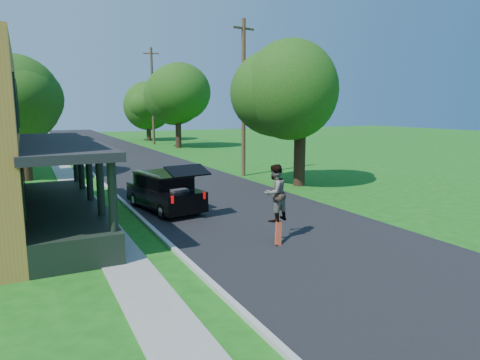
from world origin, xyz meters
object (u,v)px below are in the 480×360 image
skateboarder (275,193)px  utility_pole_near (244,97)px  tree_right_near (300,78)px  black_suv (165,191)px

skateboarder → utility_pole_near: size_ratio=0.19×
skateboarder → utility_pole_near: 13.93m
skateboarder → tree_right_near: 11.10m
black_suv → utility_pole_near: 10.76m
skateboarder → tree_right_near: bearing=-148.4°
black_suv → skateboarder: bearing=-79.9°
black_suv → tree_right_near: bearing=6.5°
skateboarder → utility_pole_near: utility_pole_near is taller
tree_right_near → utility_pole_near: size_ratio=0.90×
skateboarder → utility_pole_near: bearing=-132.6°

